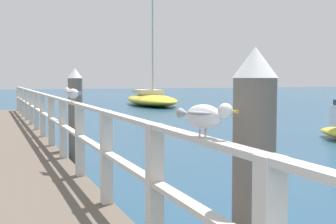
{
  "coord_description": "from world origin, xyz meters",
  "views": [
    {
      "loc": [
        -0.14,
        0.57,
        1.76
      ],
      "look_at": [
        4.03,
        11.46,
        0.93
      ],
      "focal_mm": 50.45,
      "sensor_mm": 36.0,
      "label": 1
    }
  ],
  "objects_px": {
    "dock_piling_near": "(254,197)",
    "boat_2": "(151,99)",
    "seagull_background": "(73,93)",
    "dock_piling_far": "(76,118)",
    "seagull_foreground": "(205,115)"
  },
  "relations": [
    {
      "from": "dock_piling_near",
      "to": "boat_2",
      "type": "distance_m",
      "value": 27.83
    },
    {
      "from": "dock_piling_near",
      "to": "seagull_background",
      "type": "height_order",
      "value": "dock_piling_near"
    },
    {
      "from": "dock_piling_far",
      "to": "seagull_background",
      "type": "height_order",
      "value": "dock_piling_far"
    },
    {
      "from": "dock_piling_far",
      "to": "boat_2",
      "type": "xyz_separation_m",
      "value": [
        8.36,
        19.87,
        -0.57
      ]
    },
    {
      "from": "dock_piling_far",
      "to": "seagull_foreground",
      "type": "height_order",
      "value": "dock_piling_far"
    },
    {
      "from": "seagull_foreground",
      "to": "boat_2",
      "type": "relative_size",
      "value": 0.05
    },
    {
      "from": "dock_piling_far",
      "to": "seagull_background",
      "type": "bearing_deg",
      "value": -100.92
    },
    {
      "from": "dock_piling_near",
      "to": "seagull_foreground",
      "type": "height_order",
      "value": "dock_piling_near"
    },
    {
      "from": "seagull_background",
      "to": "dock_piling_near",
      "type": "bearing_deg",
      "value": -106.19
    },
    {
      "from": "dock_piling_far",
      "to": "seagull_foreground",
      "type": "relative_size",
      "value": 4.26
    },
    {
      "from": "dock_piling_far",
      "to": "dock_piling_near",
      "type": "bearing_deg",
      "value": -90.0
    },
    {
      "from": "seagull_background",
      "to": "dock_piling_far",
      "type": "bearing_deg",
      "value": 58.22
    },
    {
      "from": "boat_2",
      "to": "dock_piling_far",
      "type": "bearing_deg",
      "value": 72.03
    },
    {
      "from": "seagull_foreground",
      "to": "seagull_background",
      "type": "distance_m",
      "value": 4.74
    },
    {
      "from": "seagull_foreground",
      "to": "seagull_background",
      "type": "xyz_separation_m",
      "value": [
        -0.01,
        4.74,
        0.0
      ]
    }
  ]
}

